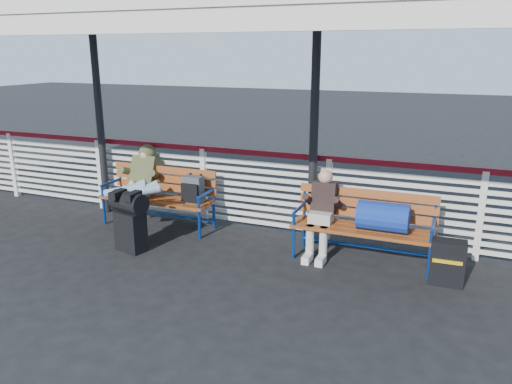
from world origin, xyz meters
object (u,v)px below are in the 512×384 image
at_px(luggage_stack, 130,219).
at_px(bench_left, 167,191).
at_px(companion_person, 321,213).
at_px(traveler_man, 137,186).
at_px(suitcase_side, 447,262).
at_px(bench_right, 374,218).

distance_m(luggage_stack, bench_left, 1.05).
bearing_deg(companion_person, traveler_man, -176.98).
bearing_deg(suitcase_side, bench_left, 171.45).
bearing_deg(companion_person, suitcase_side, -10.54).
xyz_separation_m(traveler_man, suitcase_side, (4.38, -0.15, -0.44)).
height_order(bench_left, bench_right, same).
bearing_deg(luggage_stack, companion_person, 32.26).
bearing_deg(traveler_man, bench_right, 2.44).
bearing_deg(bench_left, suitcase_side, -7.01).
xyz_separation_m(luggage_stack, bench_left, (-0.05, 1.04, 0.12)).
distance_m(luggage_stack, bench_right, 3.24).
xyz_separation_m(traveler_man, companion_person, (2.78, 0.15, -0.11)).
bearing_deg(luggage_stack, suitcase_side, 20.95).
height_order(bench_left, suitcase_side, bench_left).
xyz_separation_m(luggage_stack, suitcase_side, (4.04, 0.54, -0.19)).
bearing_deg(bench_right, traveler_man, -177.56).
relative_size(luggage_stack, bench_left, 0.47).
xyz_separation_m(bench_right, companion_person, (-0.69, -0.00, -0.01)).
distance_m(luggage_stack, suitcase_side, 4.08).
xyz_separation_m(luggage_stack, bench_right, (3.13, 0.83, 0.15)).
bearing_deg(suitcase_side, bench_right, 160.29).
bearing_deg(bench_right, suitcase_side, -18.17).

